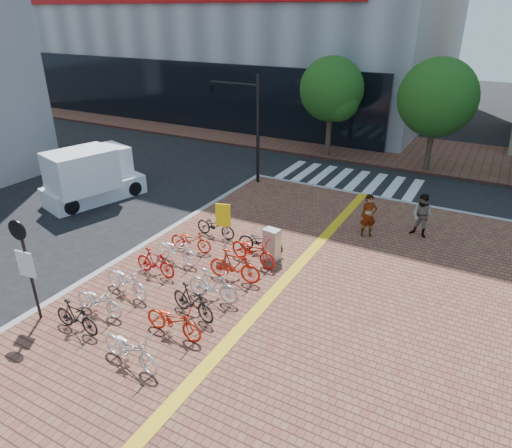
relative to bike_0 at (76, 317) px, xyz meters
The scene contains 26 objects.
ground 3.17m from the bike_0, 49.33° to the left, with size 120.00×120.00×0.00m, color black.
kerb_north 15.22m from the bike_0, 70.71° to the left, with size 14.00×0.25×0.15m, color gray.
far_sidewalk 23.45m from the bike_0, 85.04° to the left, with size 70.00×8.00×0.15m, color brown.
crosswalk 16.57m from the bike_0, 81.22° to the left, with size 7.50×4.00×0.01m.
street_trees 21.32m from the bike_0, 70.37° to the left, with size 16.20×4.60×6.35m.
bike_0 is the anchor object (origin of this frame).
bike_1 0.92m from the bike_0, 94.75° to the left, with size 0.60×1.73×0.91m, color silver.
bike_2 2.10m from the bike_0, 92.32° to the left, with size 0.66×1.91×1.00m, color white.
bike_3 3.45m from the bike_0, 90.78° to the left, with size 0.46×1.62×0.98m, color #B70E0D.
bike_4 4.49m from the bike_0, 89.39° to the left, with size 0.65×1.86×0.98m, color white.
bike_5 5.47m from the bike_0, 90.22° to the left, with size 0.59×1.69×0.89m, color red.
bike_6 6.92m from the bike_0, 88.79° to the left, with size 0.62×1.78×0.93m, color black.
bike_7 2.31m from the bike_0, ahead, with size 0.68×1.94×1.02m, color silver.
bike_8 2.78m from the bike_0, 25.17° to the left, with size 0.65×1.87×0.98m, color red.
bike_9 3.27m from the bike_0, 40.95° to the left, with size 0.49×1.72×1.03m, color black.
bike_10 4.03m from the bike_0, 51.03° to the left, with size 0.50×1.79×1.07m, color silver.
bike_11 5.12m from the bike_0, 60.45° to the left, with size 0.53×1.87×1.12m, color red.
bike_12 6.29m from the bike_0, 66.50° to the left, with size 0.69×1.98×1.04m, color red.
bike_13 7.01m from the bike_0, 70.27° to the left, with size 0.62×1.79×0.94m, color black.
pedestrian_a 11.33m from the bike_0, 61.12° to the left, with size 0.65×0.42×1.77m, color gray.
pedestrian_b 13.16m from the bike_0, 55.96° to the left, with size 0.87×0.68×1.79m, color #4F5264.
utility_box 6.97m from the bike_0, 64.79° to the left, with size 0.56×0.41×1.22m, color #A9A8AD.
yellow_sign 6.04m from the bike_0, 77.93° to the left, with size 0.54×0.21×2.03m.
notice_sign 2.15m from the bike_0, behind, with size 0.60×0.17×3.22m.
traffic_light_pole 14.11m from the bike_0, 101.51° to the left, with size 2.94×1.13×5.47m.
box_truck 10.71m from the bike_0, 134.29° to the left, with size 3.18×4.98×2.67m.
Camera 1 is at (7.46, -9.14, 8.45)m, focal length 32.00 mm.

